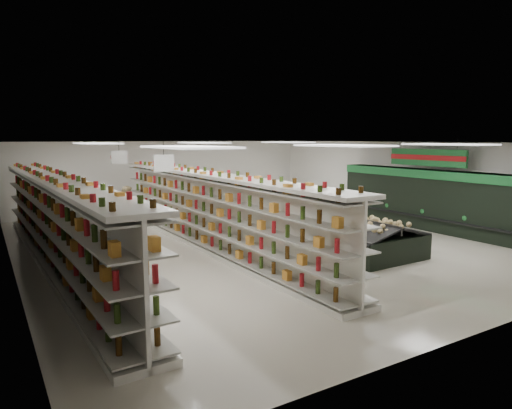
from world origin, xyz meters
TOP-DOWN VIEW (x-y plane):
  - floor at (0.00, 0.00)m, footprint 16.00×16.00m
  - ceiling at (0.00, 0.00)m, footprint 14.00×16.00m
  - wall_back at (0.00, 8.00)m, footprint 14.00×0.02m
  - wall_front at (0.00, -8.00)m, footprint 14.00×0.02m
  - wall_left at (-7.00, 0.00)m, footprint 0.02×16.00m
  - wall_right at (7.00, 0.00)m, footprint 0.02×16.00m
  - produce_wall_case at (6.53, -1.50)m, footprint 0.93×8.00m
  - aisle_sign_near at (-3.80, -2.00)m, footprint 0.52×0.06m
  - aisle_sign_far at (-3.80, 2.00)m, footprint 0.52×0.06m
  - hortifruti_banner at (6.25, -1.50)m, footprint 0.12×3.20m
  - gondola_left at (-5.91, 0.25)m, footprint 1.42×13.47m
  - gondola_center at (-1.63, 0.19)m, footprint 1.10×13.22m
  - produce_island at (1.77, -0.93)m, footprint 2.61×6.95m
  - soda_endcap at (-0.62, 5.84)m, footprint 1.22×0.90m
  - shopper_main at (-0.05, -2.26)m, footprint 0.69×0.50m
  - shopper_background at (-3.11, 3.73)m, footprint 0.84×0.95m

SIDE VIEW (x-z plane):
  - floor at x=0.00m, z-range 0.00..0.00m
  - produce_island at x=1.77m, z-range -0.05..0.99m
  - soda_endcap at x=-0.62m, z-range -0.02..1.43m
  - shopper_background at x=-3.11m, z-range 0.00..1.67m
  - shopper_main at x=-0.05m, z-range 0.00..1.75m
  - gondola_center at x=-1.63m, z-range -0.09..2.20m
  - gondola_left at x=-5.91m, z-range -0.10..2.24m
  - produce_wall_case at x=6.53m, z-range 0.14..2.34m
  - wall_back at x=0.00m, z-range 0.00..3.20m
  - wall_front at x=0.00m, z-range 0.00..3.20m
  - wall_left at x=-7.00m, z-range 0.00..3.20m
  - wall_right at x=7.00m, z-range 0.00..3.20m
  - hortifruti_banner at x=6.25m, z-range 2.18..3.13m
  - aisle_sign_near at x=-3.80m, z-range 2.38..3.13m
  - aisle_sign_far at x=-3.80m, z-range 2.38..3.13m
  - ceiling at x=0.00m, z-range 3.19..3.21m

